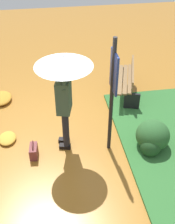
{
  "coord_description": "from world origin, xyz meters",
  "views": [
    {
      "loc": [
        4.3,
        -0.13,
        4.0
      ],
      "look_at": [
        0.15,
        0.53,
        0.85
      ],
      "focal_mm": 46.16,
      "sensor_mm": 36.0,
      "label": 1
    }
  ],
  "objects_px": {
    "handbag": "(34,151)",
    "park_bench": "(127,81)",
    "info_sign_post": "(113,85)",
    "person_with_umbrella": "(64,80)"
  },
  "relations": [
    {
      "from": "handbag",
      "to": "park_bench",
      "type": "bearing_deg",
      "value": 128.23
    },
    {
      "from": "handbag",
      "to": "park_bench",
      "type": "distance_m",
      "value": 2.93
    },
    {
      "from": "info_sign_post",
      "to": "park_bench",
      "type": "distance_m",
      "value": 2.24
    },
    {
      "from": "person_with_umbrella",
      "to": "handbag",
      "type": "height_order",
      "value": "person_with_umbrella"
    },
    {
      "from": "person_with_umbrella",
      "to": "handbag",
      "type": "distance_m",
      "value": 1.57
    },
    {
      "from": "person_with_umbrella",
      "to": "info_sign_post",
      "type": "distance_m",
      "value": 0.84
    },
    {
      "from": "person_with_umbrella",
      "to": "handbag",
      "type": "xyz_separation_m",
      "value": [
        0.13,
        -0.66,
        -1.42
      ]
    },
    {
      "from": "handbag",
      "to": "info_sign_post",
      "type": "bearing_deg",
      "value": 90.06
    },
    {
      "from": "park_bench",
      "to": "person_with_umbrella",
      "type": "bearing_deg",
      "value": -44.4
    },
    {
      "from": "person_with_umbrella",
      "to": "park_bench",
      "type": "bearing_deg",
      "value": 135.6
    }
  ]
}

